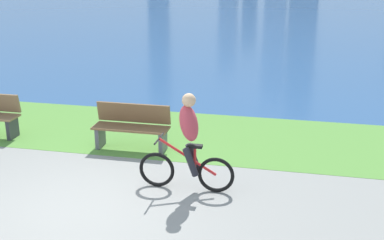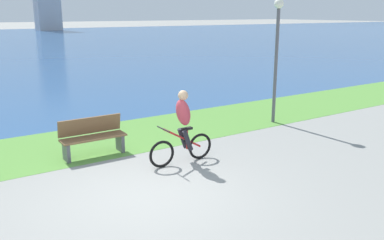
# 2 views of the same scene
# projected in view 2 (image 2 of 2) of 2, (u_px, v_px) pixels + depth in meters

# --- Properties ---
(ground_plane) EXTENTS (300.00, 300.00, 0.00)m
(ground_plane) POSITION_uv_depth(u_px,v_px,m) (148.00, 195.00, 7.55)
(ground_plane) COLOR gray
(grass_strip_bayside) EXTENTS (120.00, 3.03, 0.01)m
(grass_strip_bayside) POSITION_uv_depth(u_px,v_px,m) (82.00, 143.00, 10.53)
(grass_strip_bayside) COLOR #59933D
(grass_strip_bayside) RESTS_ON ground
(cyclist_lead) EXTENTS (1.60, 0.52, 1.64)m
(cyclist_lead) POSITION_uv_depth(u_px,v_px,m) (183.00, 127.00, 8.98)
(cyclist_lead) COLOR black
(cyclist_lead) RESTS_ON ground
(bench_near_path) EXTENTS (1.50, 0.47, 0.90)m
(bench_near_path) POSITION_uv_depth(u_px,v_px,m) (93.00, 137.00, 9.55)
(bench_near_path) COLOR brown
(bench_near_path) RESTS_ON ground
(lamppost_tall) EXTENTS (0.28, 0.28, 3.64)m
(lamppost_tall) POSITION_uv_depth(u_px,v_px,m) (277.00, 43.00, 11.99)
(lamppost_tall) COLOR #595960
(lamppost_tall) RESTS_ON ground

